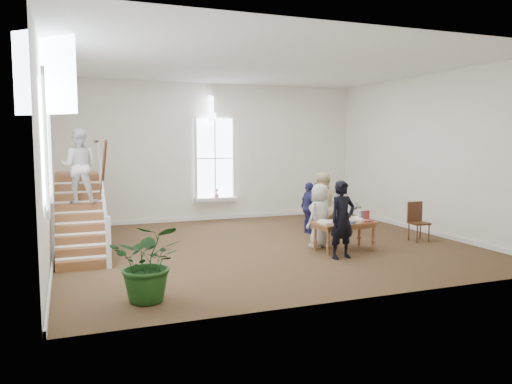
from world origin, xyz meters
name	(u,v)px	position (x,y,z in m)	size (l,w,h in m)	color
ground	(265,246)	(0.00, 0.00, 0.00)	(10.00, 10.00, 0.00)	#432D1A
room_shell	(216,208)	(0.00, 4.39, 0.40)	(10.49, 10.00, 10.00)	silver
staircase	(80,185)	(-4.34, 0.75, 1.62)	(1.10, 4.10, 2.92)	brown
library_table	(345,225)	(1.58, -1.21, 0.63)	(1.56, 0.88, 0.77)	brown
police_officer	(342,220)	(1.13, -1.86, 0.88)	(0.64, 0.42, 1.76)	black
elderly_woman	(320,215)	(1.23, -0.61, 0.79)	(0.77, 0.50, 1.58)	beige
person_yellow	(321,207)	(1.53, -0.11, 0.92)	(0.89, 0.69, 1.83)	beige
woman_cluster_a	(309,208)	(1.81, 1.13, 0.73)	(0.86, 0.36, 1.46)	navy
woman_cluster_b	(320,206)	(2.41, 1.58, 0.71)	(0.92, 0.53, 1.43)	black
woman_cluster_c	(340,207)	(2.71, 0.93, 0.72)	(1.34, 0.43, 1.45)	beige
floor_plant	(149,262)	(-3.40, -3.37, 0.66)	(1.19, 1.03, 1.32)	#153A12
side_chair	(417,219)	(4.00, -0.85, 0.58)	(0.47, 0.47, 1.03)	#3D1E10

